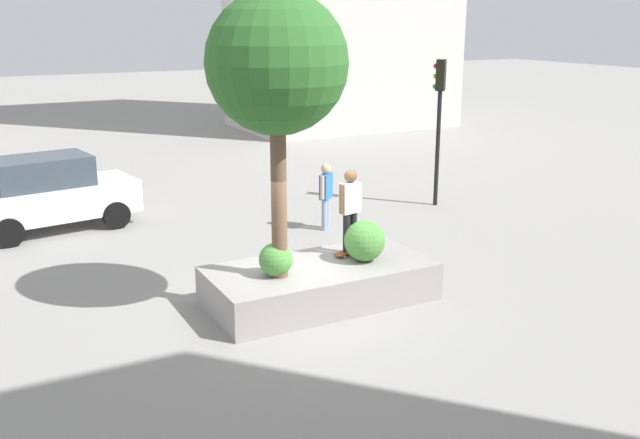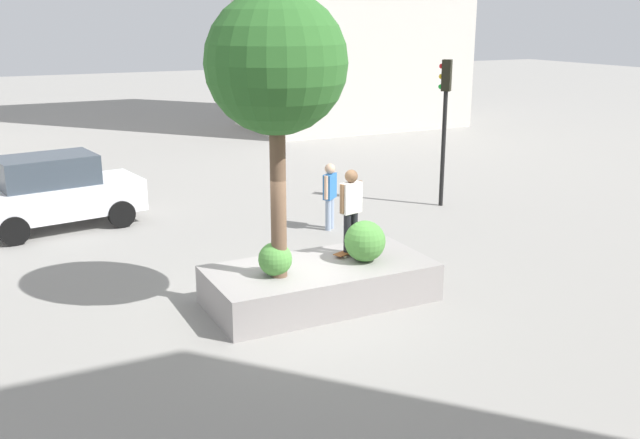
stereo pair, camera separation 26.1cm
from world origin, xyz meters
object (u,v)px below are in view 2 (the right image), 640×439
at_px(sedan_parked, 55,192).
at_px(passerby_with_bag, 330,192).
at_px(plaza_tree, 276,65).
at_px(traffic_light_corner, 445,107).
at_px(planter_ledge, 320,283).
at_px(skateboard, 350,251).
at_px(skateboarder, 351,204).

relative_size(sedan_parked, passerby_with_bag, 2.52).
relative_size(plaza_tree, traffic_light_corner, 1.21).
xyz_separation_m(planter_ledge, passerby_with_bag, (2.38, 4.21, 0.62)).
height_order(skateboard, sedan_parked, sedan_parked).
bearing_deg(traffic_light_corner, skateboarder, -140.13).
bearing_deg(traffic_light_corner, planter_ledge, -142.16).
bearing_deg(planter_ledge, plaza_tree, -168.41).
bearing_deg(traffic_light_corner, skateboard, -140.13).
relative_size(skateboarder, passerby_with_bag, 0.96).
xyz_separation_m(sedan_parked, passerby_with_bag, (6.20, -3.19, 0.02)).
xyz_separation_m(plaza_tree, passerby_with_bag, (3.29, 4.39, -3.48)).
relative_size(planter_ledge, passerby_with_bag, 2.48).
bearing_deg(skateboard, skateboarder, 180.00).
relative_size(traffic_light_corner, passerby_with_bag, 2.41).
height_order(plaza_tree, passerby_with_bag, plaza_tree).
distance_m(traffic_light_corner, passerby_with_bag, 4.42).
relative_size(skateboard, sedan_parked, 0.19).
relative_size(planter_ledge, skateboarder, 2.60).
xyz_separation_m(planter_ledge, traffic_light_corner, (6.33, 4.91, 2.46)).
xyz_separation_m(plaza_tree, skateboarder, (1.75, 0.51, -2.73)).
bearing_deg(skateboarder, sedan_parked, 123.37).
distance_m(plaza_tree, sedan_parked, 8.85).
relative_size(plaza_tree, sedan_parked, 1.16).
height_order(planter_ledge, skateboarder, skateboarder).
bearing_deg(skateboard, passerby_with_bag, 68.34).
bearing_deg(plaza_tree, skateboarder, 16.42).
bearing_deg(sedan_parked, passerby_with_bag, -27.27).
bearing_deg(planter_ledge, traffic_light_corner, 37.84).
xyz_separation_m(planter_ledge, sedan_parked, (-3.82, 7.40, 0.60)).
distance_m(planter_ledge, skateboarder, 1.64).
distance_m(planter_ledge, skateboard, 0.99).
bearing_deg(planter_ledge, passerby_with_bag, 60.55).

